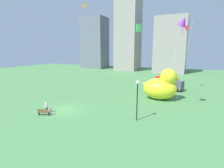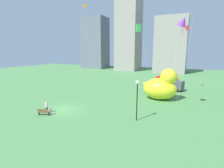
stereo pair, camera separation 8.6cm
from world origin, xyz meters
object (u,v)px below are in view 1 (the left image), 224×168
at_px(person_child, 51,111).
at_px(kite_green, 139,29).
at_px(box_truck, 169,83).
at_px(kite_red, 186,31).
at_px(lamppost, 137,91).
at_px(giant_inflatable_duck, 161,86).
at_px(kite_orange, 85,11).
at_px(park_bench, 43,112).
at_px(kite_purple, 183,22).
at_px(person_adult, 47,107).

xyz_separation_m(person_child, kite_green, (8.69, 9.95, 11.05)).
relative_size(box_truck, kite_red, 0.44).
distance_m(person_child, lamppost, 11.65).
height_order(giant_inflatable_duck, lamppost, giant_inflatable_duck).
xyz_separation_m(giant_inflatable_duck, kite_orange, (-22.82, 11.49, 16.55)).
height_order(park_bench, kite_purple, kite_purple).
xyz_separation_m(kite_purple, kite_orange, (-25.89, 16.74, 6.92)).
xyz_separation_m(park_bench, person_adult, (-0.35, 0.91, 0.40)).
bearing_deg(person_adult, lamppost, 12.78).
xyz_separation_m(park_bench, giant_inflatable_duck, (12.53, 14.31, 1.83)).
xyz_separation_m(park_bench, kite_orange, (-10.29, 25.80, 18.39)).
bearing_deg(box_truck, lamppost, -94.01).
height_order(kite_red, kite_purple, kite_red).
bearing_deg(kite_purple, kite_green, 166.84).
bearing_deg(kite_red, park_bench, -124.03).
xyz_separation_m(park_bench, lamppost, (11.47, 3.60, 3.18)).
height_order(box_truck, kite_orange, kite_orange).
bearing_deg(kite_purple, lamppost, -127.05).
xyz_separation_m(park_bench, box_truck, (12.81, 22.70, 0.97)).
distance_m(box_truck, kite_green, 16.23).
relative_size(park_bench, box_truck, 0.26).
relative_size(person_child, kite_red, 0.07).
bearing_deg(kite_orange, park_bench, -68.25).
bearing_deg(giant_inflatable_duck, kite_green, -129.91).
relative_size(kite_red, kite_purple, 1.06).
xyz_separation_m(kite_red, kite_orange, (-25.67, 3.02, 6.69)).
height_order(person_child, lamppost, lamppost).
xyz_separation_m(person_child, kite_purple, (14.93, 8.49, 11.39)).
distance_m(lamppost, box_truck, 19.28).
bearing_deg(kite_orange, giant_inflatable_duck, -26.72).
height_order(giant_inflatable_duck, box_truck, giant_inflatable_duck).
distance_m(giant_inflatable_duck, lamppost, 10.85).
bearing_deg(box_truck, person_adult, -121.15).
relative_size(box_truck, kite_orange, 0.28).
bearing_deg(person_child, kite_purple, 29.61).
bearing_deg(giant_inflatable_duck, lamppost, -95.61).
distance_m(box_truck, kite_orange, 29.10).
bearing_deg(giant_inflatable_duck, kite_purple, -59.66).
relative_size(box_truck, kite_purple, 0.47).
relative_size(park_bench, person_adult, 0.97).
height_order(box_truck, kite_green, kite_green).
distance_m(giant_inflatable_duck, kite_red, 13.30).
height_order(kite_purple, kite_green, kite_purple).
bearing_deg(park_bench, box_truck, 60.56).
height_order(park_bench, box_truck, box_truck).
bearing_deg(park_bench, person_child, 40.75).
bearing_deg(person_adult, park_bench, -68.89).
distance_m(person_child, kite_orange, 33.04).
xyz_separation_m(park_bench, person_child, (0.66, 0.57, 0.07)).
bearing_deg(kite_orange, person_child, -66.52).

